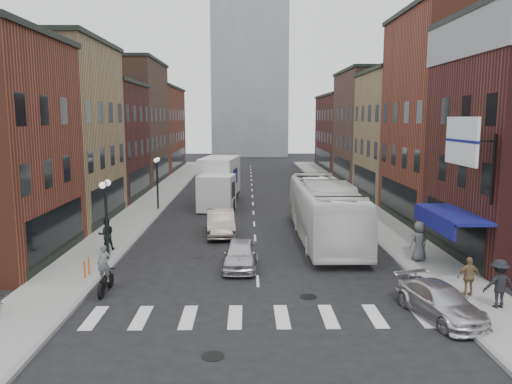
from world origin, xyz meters
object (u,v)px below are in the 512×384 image
streetlamp_near (106,205)px  sedan_left_near (240,254)px  box_truck (219,182)px  motorcycle_rider (105,271)px  ped_right_b (469,277)px  transit_bus (325,211)px  curb_car (440,301)px  billboard_sign (464,142)px  bike_rack (87,268)px  ped_left_solo (106,234)px  ped_right_c (419,241)px  ped_right_a (499,283)px  sedan_left_far (221,222)px  streetlamp_far (157,173)px

streetlamp_near → sedan_left_near: size_ratio=1.04×
box_truck → motorcycle_rider: (-3.48, -20.89, -0.95)m
streetlamp_near → ped_right_b: streetlamp_near is taller
transit_bus → curb_car: transit_bus is taller
billboard_sign → bike_rack: size_ratio=4.62×
sedan_left_near → ped_left_solo: 7.72m
bike_rack → ped_right_c: size_ratio=0.41×
ped_left_solo → ped_right_b: (16.29, -7.22, -0.06)m
sedan_left_near → ped_right_b: ped_right_b is taller
ped_right_b → ped_right_c: size_ratio=0.81×
sedan_left_near → ped_right_a: size_ratio=2.15×
bike_rack → ped_right_b: bearing=-9.6°
bike_rack → transit_bus: transit_bus is taller
streetlamp_near → transit_bus: (11.48, 4.40, -1.15)m
ped_right_a → ped_right_b: bearing=-70.6°
streetlamp_near → box_truck: streetlamp_near is taller
bike_rack → curb_car: curb_car is taller
box_truck → sedan_left_far: bearing=-78.5°
box_truck → motorcycle_rider: box_truck is taller
sedan_left_far → ped_right_a: (11.00, -12.45, 0.29)m
streetlamp_near → ped_right_a: bearing=-22.0°
sedan_left_near → sedan_left_far: sedan_left_far is taller
streetlamp_far → motorcycle_rider: (1.10, -18.42, -1.97)m
transit_bus → curb_car: 11.86m
billboard_sign → sedan_left_far: (-10.69, 9.37, -5.36)m
motorcycle_rider → ped_right_c: size_ratio=1.03×
streetlamp_far → sedan_left_near: bearing=-66.3°
box_truck → sedan_left_near: (2.02, -17.47, -1.22)m
ped_left_solo → ped_right_a: ped_right_a is taller
motorcycle_rider → sedan_left_near: 6.48m
sedan_left_far → bike_rack: bearing=-127.1°
sedan_left_near → sedan_left_far: 6.99m
sedan_left_far → box_truck: bearing=89.4°
motorcycle_rider → bike_rack: bearing=124.2°
billboard_sign → sedan_left_far: bearing=138.8°
billboard_sign → bike_rack: 17.14m
sedan_left_far → ped_right_b: 15.34m
ped_right_b → sedan_left_far: bearing=-47.3°
box_truck → sedan_left_near: bearing=-75.8°
streetlamp_near → ped_right_c: streetlamp_near is taller
curb_car → ped_left_solo: (-14.48, 8.98, 0.40)m
bike_rack → sedan_left_near: (6.80, 1.70, 0.12)m
ped_right_a → billboard_sign: bearing=-90.8°
box_truck → billboard_sign: bearing=-52.7°
sedan_left_far → ped_right_a: ped_right_a is taller
motorcycle_rider → ped_right_a: motorcycle_rider is taller
ped_right_b → ped_right_c: (-0.29, 4.97, 0.19)m
bike_rack → ped_right_c: 15.79m
sedan_left_far → ped_right_c: ped_right_c is taller
curb_car → ped_left_solo: bearing=134.1°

